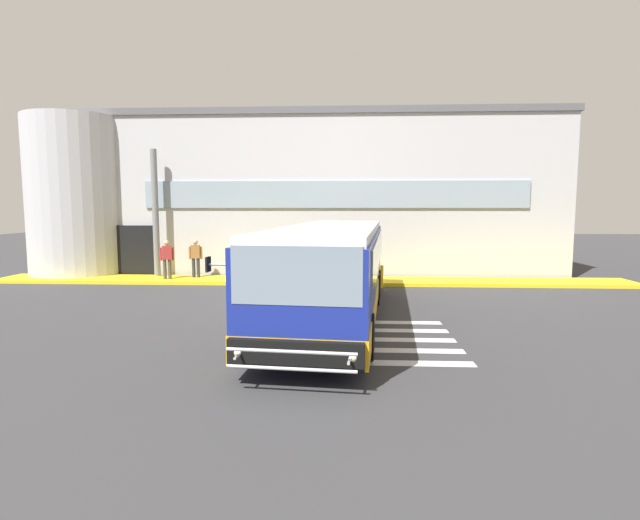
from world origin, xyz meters
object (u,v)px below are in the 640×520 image
(bus_main_foreground, at_px, (332,273))
(passenger_by_doorway, at_px, (196,256))
(entry_support_column, at_px, (155,213))
(safety_bollard_yellow, at_px, (381,277))
(passenger_near_column, at_px, (167,257))

(bus_main_foreground, height_order, passenger_by_doorway, bus_main_foreground)
(entry_support_column, relative_size, safety_bollard_yellow, 6.25)
(entry_support_column, distance_m, passenger_near_column, 2.20)
(entry_support_column, bearing_deg, safety_bollard_yellow, -10.30)
(entry_support_column, relative_size, passenger_near_column, 3.36)
(bus_main_foreground, height_order, passenger_near_column, bus_main_foreground)
(bus_main_foreground, distance_m, safety_bollard_yellow, 6.00)
(bus_main_foreground, relative_size, safety_bollard_yellow, 12.94)
(entry_support_column, height_order, passenger_near_column, entry_support_column)
(safety_bollard_yellow, bearing_deg, bus_main_foreground, -107.98)
(bus_main_foreground, bearing_deg, entry_support_column, 137.31)
(entry_support_column, xyz_separation_m, bus_main_foreground, (8.07, -7.45, -1.63))
(entry_support_column, bearing_deg, bus_main_foreground, -42.69)
(entry_support_column, distance_m, passenger_by_doorway, 2.68)
(passenger_near_column, xyz_separation_m, passenger_by_doorway, (1.08, 0.55, -0.03))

